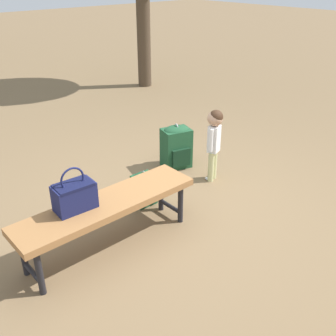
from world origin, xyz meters
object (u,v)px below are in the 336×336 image
Objects in this scene: park_bench at (108,207)px; backpack_small at (144,188)px; handbag at (74,195)px; backpack_large at (176,145)px; child_standing at (214,135)px.

park_bench is 0.76m from backpack_small.
backpack_large is (1.71, 0.68, -0.30)m from handbag.
park_bench is 1.93× the size of child_standing.
child_standing is 1.51× the size of backpack_large.
backpack_small is at bearing -153.43° from backpack_large.
child_standing is 2.22× the size of backpack_small.
child_standing reaches higher than handbag.
child_standing is 0.59m from backpack_large.
child_standing is at bearing -81.24° from backpack_large.
handbag is at bearing -174.80° from child_standing.
child_standing is 0.97m from backpack_small.
handbag is (-0.25, 0.07, 0.18)m from park_bench.
backpack_small is (0.64, 0.34, -0.21)m from park_bench.
handbag is 1.87m from backpack_large.
handbag reaches higher than backpack_small.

